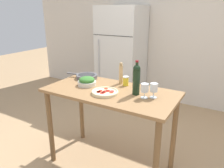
{
  "coord_description": "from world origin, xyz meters",
  "views": [
    {
      "loc": [
        1.08,
        -1.81,
        1.7
      ],
      "look_at": [
        0.0,
        0.03,
        0.97
      ],
      "focal_mm": 35.0,
      "sensor_mm": 36.0,
      "label": 1
    }
  ],
  "objects_px": {
    "pepper_mill": "(121,73)",
    "homemade_pizza": "(105,92)",
    "wine_glass_near": "(145,89)",
    "refrigerator": "(121,55)",
    "cast_iron_skillet": "(87,76)",
    "salt_canister": "(126,81)",
    "wine_glass_far": "(154,88)",
    "salad_bowl": "(87,81)",
    "wine_bottle": "(136,79)"
  },
  "relations": [
    {
      "from": "wine_glass_far",
      "to": "salad_bowl",
      "type": "height_order",
      "value": "wine_glass_far"
    },
    {
      "from": "refrigerator",
      "to": "wine_glass_near",
      "type": "bearing_deg",
      "value": -56.35
    },
    {
      "from": "wine_glass_near",
      "to": "pepper_mill",
      "type": "relative_size",
      "value": 0.58
    },
    {
      "from": "wine_glass_near",
      "to": "cast_iron_skillet",
      "type": "distance_m",
      "value": 0.87
    },
    {
      "from": "wine_glass_near",
      "to": "refrigerator",
      "type": "bearing_deg",
      "value": 123.65
    },
    {
      "from": "homemade_pizza",
      "to": "salt_canister",
      "type": "xyz_separation_m",
      "value": [
        0.06,
        0.33,
        0.04
      ]
    },
    {
      "from": "wine_glass_far",
      "to": "cast_iron_skillet",
      "type": "relative_size",
      "value": 0.35
    },
    {
      "from": "pepper_mill",
      "to": "salad_bowl",
      "type": "xyz_separation_m",
      "value": [
        -0.29,
        -0.25,
        -0.07
      ]
    },
    {
      "from": "homemade_pizza",
      "to": "salt_canister",
      "type": "relative_size",
      "value": 2.59
    },
    {
      "from": "wine_glass_far",
      "to": "pepper_mill",
      "type": "xyz_separation_m",
      "value": [
        -0.46,
        0.21,
        0.03
      ]
    },
    {
      "from": "salt_canister",
      "to": "refrigerator",
      "type": "bearing_deg",
      "value": 119.5
    },
    {
      "from": "wine_bottle",
      "to": "homemade_pizza",
      "type": "distance_m",
      "value": 0.33
    },
    {
      "from": "refrigerator",
      "to": "wine_glass_near",
      "type": "xyz_separation_m",
      "value": [
        1.22,
        -1.84,
        0.11
      ]
    },
    {
      "from": "pepper_mill",
      "to": "cast_iron_skillet",
      "type": "relative_size",
      "value": 0.6
    },
    {
      "from": "pepper_mill",
      "to": "homemade_pizza",
      "type": "xyz_separation_m",
      "value": [
        0.02,
        -0.36,
        -0.1
      ]
    },
    {
      "from": "refrigerator",
      "to": "salad_bowl",
      "type": "distance_m",
      "value": 1.9
    },
    {
      "from": "salad_bowl",
      "to": "cast_iron_skillet",
      "type": "xyz_separation_m",
      "value": [
        -0.16,
        0.21,
        -0.02
      ]
    },
    {
      "from": "salt_canister",
      "to": "wine_glass_near",
      "type": "bearing_deg",
      "value": -36.32
    },
    {
      "from": "pepper_mill",
      "to": "salad_bowl",
      "type": "distance_m",
      "value": 0.39
    },
    {
      "from": "refrigerator",
      "to": "wine_glass_near",
      "type": "height_order",
      "value": "refrigerator"
    },
    {
      "from": "wine_glass_far",
      "to": "salt_canister",
      "type": "relative_size",
      "value": 1.37
    },
    {
      "from": "wine_bottle",
      "to": "homemade_pizza",
      "type": "height_order",
      "value": "wine_bottle"
    },
    {
      "from": "wine_glass_near",
      "to": "salad_bowl",
      "type": "xyz_separation_m",
      "value": [
        -0.68,
        0.02,
        -0.05
      ]
    },
    {
      "from": "homemade_pizza",
      "to": "wine_glass_far",
      "type": "bearing_deg",
      "value": 18.16
    },
    {
      "from": "refrigerator",
      "to": "pepper_mill",
      "type": "distance_m",
      "value": 1.78
    },
    {
      "from": "salt_canister",
      "to": "salad_bowl",
      "type": "bearing_deg",
      "value": -150.26
    },
    {
      "from": "pepper_mill",
      "to": "cast_iron_skillet",
      "type": "bearing_deg",
      "value": -174.81
    },
    {
      "from": "salad_bowl",
      "to": "homemade_pizza",
      "type": "xyz_separation_m",
      "value": [
        0.31,
        -0.11,
        -0.03
      ]
    },
    {
      "from": "wine_glass_far",
      "to": "wine_glass_near",
      "type": "bearing_deg",
      "value": -144.07
    },
    {
      "from": "homemade_pizza",
      "to": "cast_iron_skillet",
      "type": "distance_m",
      "value": 0.56
    },
    {
      "from": "wine_bottle",
      "to": "homemade_pizza",
      "type": "relative_size",
      "value": 1.27
    },
    {
      "from": "refrigerator",
      "to": "cast_iron_skillet",
      "type": "height_order",
      "value": "refrigerator"
    },
    {
      "from": "wine_glass_near",
      "to": "wine_glass_far",
      "type": "bearing_deg",
      "value": 35.93
    },
    {
      "from": "homemade_pizza",
      "to": "refrigerator",
      "type": "bearing_deg",
      "value": 113.69
    },
    {
      "from": "cast_iron_skillet",
      "to": "refrigerator",
      "type": "bearing_deg",
      "value": 103.34
    },
    {
      "from": "refrigerator",
      "to": "cast_iron_skillet",
      "type": "distance_m",
      "value": 1.66
    },
    {
      "from": "wine_bottle",
      "to": "salt_canister",
      "type": "bearing_deg",
      "value": 138.14
    },
    {
      "from": "refrigerator",
      "to": "pepper_mill",
      "type": "height_order",
      "value": "refrigerator"
    },
    {
      "from": "wine_glass_near",
      "to": "homemade_pizza",
      "type": "distance_m",
      "value": 0.39
    },
    {
      "from": "pepper_mill",
      "to": "salad_bowl",
      "type": "height_order",
      "value": "pepper_mill"
    },
    {
      "from": "refrigerator",
      "to": "cast_iron_skillet",
      "type": "relative_size",
      "value": 4.4
    },
    {
      "from": "wine_bottle",
      "to": "salad_bowl",
      "type": "relative_size",
      "value": 1.68
    },
    {
      "from": "wine_bottle",
      "to": "wine_glass_near",
      "type": "xyz_separation_m",
      "value": [
        0.11,
        -0.05,
        -0.07
      ]
    },
    {
      "from": "salad_bowl",
      "to": "salt_canister",
      "type": "relative_size",
      "value": 1.96
    },
    {
      "from": "salad_bowl",
      "to": "cast_iron_skillet",
      "type": "relative_size",
      "value": 0.5
    },
    {
      "from": "wine_bottle",
      "to": "homemade_pizza",
      "type": "xyz_separation_m",
      "value": [
        -0.27,
        -0.14,
        -0.14
      ]
    },
    {
      "from": "wine_glass_far",
      "to": "pepper_mill",
      "type": "distance_m",
      "value": 0.51
    },
    {
      "from": "refrigerator",
      "to": "homemade_pizza",
      "type": "height_order",
      "value": "refrigerator"
    },
    {
      "from": "pepper_mill",
      "to": "salt_canister",
      "type": "height_order",
      "value": "pepper_mill"
    },
    {
      "from": "cast_iron_skillet",
      "to": "wine_bottle",
      "type": "bearing_deg",
      "value": -13.7
    }
  ]
}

